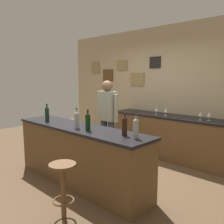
{
  "coord_description": "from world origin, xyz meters",
  "views": [
    {
      "loc": [
        2.9,
        -2.69,
        1.68
      ],
      "look_at": [
        -0.09,
        0.45,
        1.05
      ],
      "focal_mm": 38.35,
      "sensor_mm": 36.0,
      "label": 1
    }
  ],
  "objects_px": {
    "wine_bottle_e": "(136,128)",
    "wine_glass_a": "(156,109)",
    "wine_bottle_d": "(125,125)",
    "wine_glass_b": "(166,110)",
    "wine_glass_c": "(200,114)",
    "bar_stool": "(63,182)",
    "wine_bottle_b": "(77,119)",
    "bartender": "(107,116)",
    "wine_bottle_c": "(88,121)",
    "wine_glass_d": "(209,115)",
    "wine_bottle_a": "(47,113)"
  },
  "relations": [
    {
      "from": "wine_bottle_c",
      "to": "bar_stool",
      "type": "bearing_deg",
      "value": -64.66
    },
    {
      "from": "wine_bottle_e",
      "to": "wine_glass_a",
      "type": "xyz_separation_m",
      "value": [
        -0.96,
        1.93,
        -0.05
      ]
    },
    {
      "from": "wine_glass_a",
      "to": "wine_glass_d",
      "type": "relative_size",
      "value": 1.0
    },
    {
      "from": "wine_glass_b",
      "to": "wine_glass_d",
      "type": "bearing_deg",
      "value": 3.7
    },
    {
      "from": "wine_bottle_c",
      "to": "wine_glass_b",
      "type": "bearing_deg",
      "value": 88.75
    },
    {
      "from": "bartender",
      "to": "wine_glass_c",
      "type": "relative_size",
      "value": 10.45
    },
    {
      "from": "wine_glass_c",
      "to": "wine_bottle_e",
      "type": "bearing_deg",
      "value": -89.81
    },
    {
      "from": "wine_glass_a",
      "to": "bar_stool",
      "type": "bearing_deg",
      "value": -79.68
    },
    {
      "from": "bartender",
      "to": "wine_bottle_c",
      "type": "relative_size",
      "value": 5.29
    },
    {
      "from": "bar_stool",
      "to": "wine_bottle_c",
      "type": "distance_m",
      "value": 0.95
    },
    {
      "from": "wine_glass_b",
      "to": "bartender",
      "type": "bearing_deg",
      "value": -122.21
    },
    {
      "from": "bartender",
      "to": "wine_glass_d",
      "type": "relative_size",
      "value": 10.45
    },
    {
      "from": "wine_glass_c",
      "to": "wine_glass_b",
      "type": "bearing_deg",
      "value": 179.36
    },
    {
      "from": "wine_glass_a",
      "to": "wine_bottle_a",
      "type": "bearing_deg",
      "value": -113.54
    },
    {
      "from": "wine_bottle_a",
      "to": "wine_glass_a",
      "type": "xyz_separation_m",
      "value": [
        0.9,
        2.06,
        -0.05
      ]
    },
    {
      "from": "wine_bottle_c",
      "to": "wine_bottle_e",
      "type": "bearing_deg",
      "value": 8.63
    },
    {
      "from": "wine_glass_c",
      "to": "wine_bottle_b",
      "type": "bearing_deg",
      "value": -116.24
    },
    {
      "from": "wine_bottle_d",
      "to": "wine_bottle_e",
      "type": "relative_size",
      "value": 1.0
    },
    {
      "from": "wine_glass_c",
      "to": "wine_bottle_d",
      "type": "bearing_deg",
      "value": -95.79
    },
    {
      "from": "wine_bottle_b",
      "to": "wine_bottle_c",
      "type": "xyz_separation_m",
      "value": [
        0.24,
        0.01,
        0.0
      ]
    },
    {
      "from": "wine_glass_c",
      "to": "bartender",
      "type": "bearing_deg",
      "value": -143.39
    },
    {
      "from": "wine_bottle_c",
      "to": "wine_glass_a",
      "type": "xyz_separation_m",
      "value": [
        -0.18,
        2.05,
        -0.05
      ]
    },
    {
      "from": "wine_bottle_c",
      "to": "wine_bottle_d",
      "type": "xyz_separation_m",
      "value": [
        0.58,
        0.13,
        0.0
      ]
    },
    {
      "from": "wine_bottle_d",
      "to": "wine_glass_b",
      "type": "relative_size",
      "value": 1.97
    },
    {
      "from": "bar_stool",
      "to": "wine_bottle_a",
      "type": "distance_m",
      "value": 1.65
    },
    {
      "from": "bartender",
      "to": "wine_glass_a",
      "type": "bearing_deg",
      "value": 67.52
    },
    {
      "from": "wine_bottle_b",
      "to": "wine_glass_d",
      "type": "relative_size",
      "value": 1.97
    },
    {
      "from": "wine_bottle_e",
      "to": "wine_glass_a",
      "type": "bearing_deg",
      "value": 116.39
    },
    {
      "from": "wine_bottle_c",
      "to": "wine_bottle_d",
      "type": "relative_size",
      "value": 1.0
    },
    {
      "from": "wine_bottle_e",
      "to": "wine_glass_a",
      "type": "relative_size",
      "value": 1.97
    },
    {
      "from": "wine_glass_c",
      "to": "wine_glass_d",
      "type": "relative_size",
      "value": 1.0
    },
    {
      "from": "bartender",
      "to": "wine_bottle_a",
      "type": "bearing_deg",
      "value": -114.6
    },
    {
      "from": "bar_stool",
      "to": "wine_glass_b",
      "type": "distance_m",
      "value": 2.79
    },
    {
      "from": "wine_glass_a",
      "to": "wine_glass_b",
      "type": "bearing_deg",
      "value": -0.38
    },
    {
      "from": "wine_bottle_a",
      "to": "wine_glass_a",
      "type": "bearing_deg",
      "value": 66.46
    },
    {
      "from": "wine_glass_b",
      "to": "wine_glass_d",
      "type": "xyz_separation_m",
      "value": [
        0.86,
        0.06,
        0.0
      ]
    },
    {
      "from": "wine_bottle_c",
      "to": "wine_bottle_b",
      "type": "bearing_deg",
      "value": -176.74
    },
    {
      "from": "bar_stool",
      "to": "wine_bottle_e",
      "type": "distance_m",
      "value": 1.09
    },
    {
      "from": "wine_bottle_b",
      "to": "wine_glass_c",
      "type": "bearing_deg",
      "value": 63.76
    },
    {
      "from": "bar_stool",
      "to": "wine_bottle_b",
      "type": "bearing_deg",
      "value": 130.26
    },
    {
      "from": "wine_bottle_e",
      "to": "wine_bottle_c",
      "type": "bearing_deg",
      "value": -171.37
    },
    {
      "from": "wine_bottle_c",
      "to": "wine_bottle_e",
      "type": "xyz_separation_m",
      "value": [
        0.78,
        0.12,
        0.0
      ]
    },
    {
      "from": "wine_bottle_a",
      "to": "bartender",
      "type": "bearing_deg",
      "value": 65.4
    },
    {
      "from": "bar_stool",
      "to": "wine_glass_b",
      "type": "bearing_deg",
      "value": 95.72
    },
    {
      "from": "wine_bottle_b",
      "to": "wine_bottle_e",
      "type": "height_order",
      "value": "same"
    },
    {
      "from": "bar_stool",
      "to": "wine_bottle_a",
      "type": "height_order",
      "value": "wine_bottle_a"
    },
    {
      "from": "wine_bottle_d",
      "to": "wine_bottle_e",
      "type": "distance_m",
      "value": 0.2
    },
    {
      "from": "bartender",
      "to": "wine_glass_b",
      "type": "distance_m",
      "value": 1.22
    },
    {
      "from": "wine_bottle_b",
      "to": "wine_glass_a",
      "type": "bearing_deg",
      "value": 88.34
    },
    {
      "from": "wine_bottle_b",
      "to": "wine_bottle_e",
      "type": "distance_m",
      "value": 1.03
    }
  ]
}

